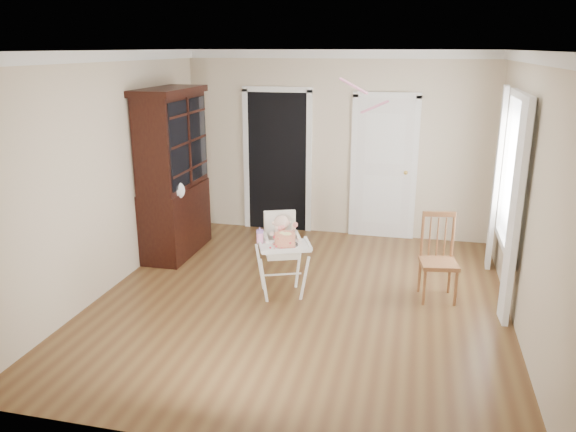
% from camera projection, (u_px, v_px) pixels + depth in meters
% --- Properties ---
extents(floor, '(5.00, 5.00, 0.00)m').
position_uv_depth(floor, '(301.00, 300.00, 6.31)').
color(floor, brown).
rests_on(floor, ground).
extents(ceiling, '(5.00, 5.00, 0.00)m').
position_uv_depth(ceiling, '(302.00, 51.00, 5.53)').
color(ceiling, white).
rests_on(ceiling, wall_back).
extents(wall_back, '(4.50, 0.00, 4.50)m').
position_uv_depth(wall_back, '(337.00, 145.00, 8.25)').
color(wall_back, beige).
rests_on(wall_back, floor).
extents(wall_left, '(0.00, 5.00, 5.00)m').
position_uv_depth(wall_left, '(109.00, 173.00, 6.42)').
color(wall_left, beige).
rests_on(wall_left, floor).
extents(wall_right, '(0.00, 5.00, 5.00)m').
position_uv_depth(wall_right, '(529.00, 196.00, 5.43)').
color(wall_right, beige).
rests_on(wall_right, floor).
extents(crown_molding, '(4.50, 5.00, 0.12)m').
position_uv_depth(crown_molding, '(302.00, 57.00, 5.55)').
color(crown_molding, white).
rests_on(crown_molding, ceiling).
extents(doorway, '(1.06, 0.05, 2.22)m').
position_uv_depth(doorway, '(277.00, 159.00, 8.50)').
color(doorway, black).
rests_on(doorway, wall_back).
extents(closet_door, '(0.96, 0.09, 2.13)m').
position_uv_depth(closet_door, '(384.00, 169.00, 8.17)').
color(closet_door, white).
rests_on(closet_door, wall_back).
extents(window_right, '(0.13, 1.84, 2.30)m').
position_uv_depth(window_right, '(509.00, 183.00, 6.21)').
color(window_right, white).
rests_on(window_right, wall_right).
extents(high_chair, '(0.76, 0.84, 0.98)m').
position_uv_depth(high_chair, '(282.00, 245.00, 6.29)').
color(high_chair, white).
rests_on(high_chair, floor).
extents(baby, '(0.31, 0.22, 0.41)m').
position_uv_depth(baby, '(282.00, 233.00, 6.28)').
color(baby, beige).
rests_on(baby, high_chair).
extents(cake, '(0.29, 0.29, 0.14)m').
position_uv_depth(cake, '(285.00, 239.00, 6.05)').
color(cake, silver).
rests_on(cake, high_chair).
extents(sippy_cup, '(0.08, 0.08, 0.19)m').
position_uv_depth(sippy_cup, '(260.00, 236.00, 6.11)').
color(sippy_cup, '#F797CA').
rests_on(sippy_cup, high_chair).
extents(china_cabinet, '(0.59, 1.33, 2.24)m').
position_uv_depth(china_cabinet, '(174.00, 173.00, 7.48)').
color(china_cabinet, black).
rests_on(china_cabinet, floor).
extents(dining_chair, '(0.45, 0.45, 0.97)m').
position_uv_depth(dining_chair, '(438.00, 260.00, 6.26)').
color(dining_chair, brown).
rests_on(dining_chair, floor).
extents(streamer, '(0.36, 0.37, 0.15)m').
position_uv_depth(streamer, '(353.00, 86.00, 6.02)').
color(streamer, pink).
rests_on(streamer, ceiling).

